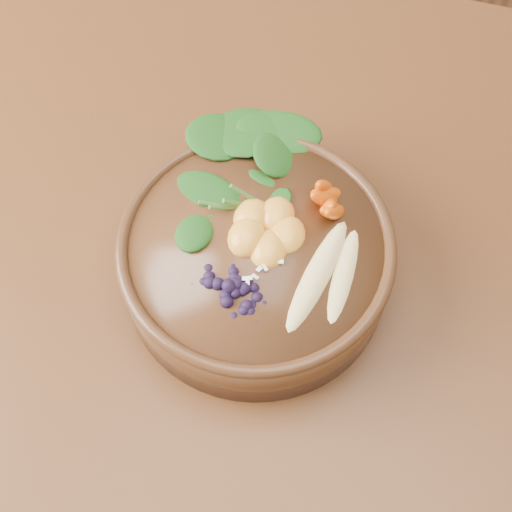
% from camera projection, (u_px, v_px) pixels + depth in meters
% --- Properties ---
extents(ground, '(4.00, 4.00, 0.00)m').
position_uv_depth(ground, '(353.00, 483.00, 1.34)').
color(ground, '#381E0F').
rests_on(ground, ground).
extents(dining_table, '(1.60, 0.90, 0.75)m').
position_uv_depth(dining_table, '(426.00, 358.00, 0.76)').
color(dining_table, '#331C0C').
rests_on(dining_table, ground).
extents(stoneware_bowl, '(0.31, 0.31, 0.07)m').
position_uv_depth(stoneware_bowl, '(256.00, 261.00, 0.68)').
color(stoneware_bowl, '#442816').
rests_on(stoneware_bowl, dining_table).
extents(kale_heap, '(0.20, 0.18, 0.04)m').
position_uv_depth(kale_heap, '(246.00, 172.00, 0.66)').
color(kale_heap, '#1B4D15').
rests_on(kale_heap, stoneware_bowl).
extents(carrot_cluster, '(0.06, 0.06, 0.07)m').
position_uv_depth(carrot_cluster, '(338.00, 187.00, 0.63)').
color(carrot_cluster, '#D75608').
rests_on(carrot_cluster, stoneware_bowl).
extents(banana_halves, '(0.06, 0.14, 0.02)m').
position_uv_depth(banana_halves, '(332.00, 269.00, 0.62)').
color(banana_halves, '#E0CC84').
rests_on(banana_halves, stoneware_bowl).
extents(mandarin_cluster, '(0.09, 0.10, 0.03)m').
position_uv_depth(mandarin_cluster, '(266.00, 223.00, 0.64)').
color(mandarin_cluster, orange).
rests_on(mandarin_cluster, stoneware_bowl).
extents(blueberry_pile, '(0.13, 0.11, 0.04)m').
position_uv_depth(blueberry_pile, '(229.00, 281.00, 0.61)').
color(blueberry_pile, black).
rests_on(blueberry_pile, stoneware_bowl).
extents(coconut_flakes, '(0.09, 0.08, 0.01)m').
position_uv_depth(coconut_flakes, '(248.00, 257.00, 0.64)').
color(coconut_flakes, white).
rests_on(coconut_flakes, stoneware_bowl).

